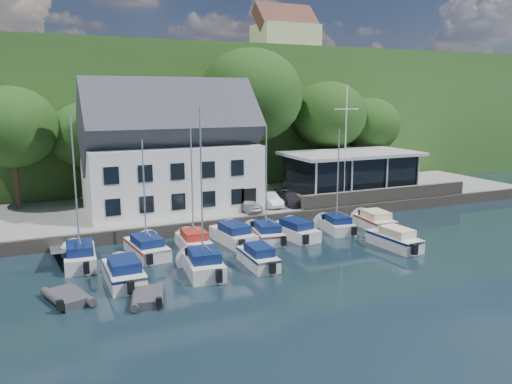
% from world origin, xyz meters
% --- Properties ---
extents(ground, '(180.00, 180.00, 0.00)m').
position_xyz_m(ground, '(0.00, 0.00, 0.00)').
color(ground, black).
rests_on(ground, ground).
extents(quay, '(60.00, 13.00, 1.00)m').
position_xyz_m(quay, '(0.00, 17.50, 0.50)').
color(quay, gray).
rests_on(quay, ground).
extents(quay_face, '(60.00, 0.30, 1.00)m').
position_xyz_m(quay_face, '(0.00, 11.00, 0.50)').
color(quay_face, '#60584D').
rests_on(quay_face, ground).
extents(hillside, '(160.00, 75.00, 16.00)m').
position_xyz_m(hillside, '(0.00, 62.00, 8.00)').
color(hillside, '#284A1B').
rests_on(hillside, ground).
extents(field_patch, '(50.00, 30.00, 0.30)m').
position_xyz_m(field_patch, '(8.00, 70.00, 16.15)').
color(field_patch, '#5C6532').
rests_on(field_patch, hillside).
extents(farmhouse, '(10.40, 7.00, 8.20)m').
position_xyz_m(farmhouse, '(22.00, 52.00, 20.10)').
color(farmhouse, beige).
rests_on(farmhouse, hillside).
extents(harbor_building, '(14.40, 8.20, 8.70)m').
position_xyz_m(harbor_building, '(-7.00, 16.50, 5.35)').
color(harbor_building, white).
rests_on(harbor_building, quay).
extents(club_pavilion, '(13.20, 7.20, 4.10)m').
position_xyz_m(club_pavilion, '(11.00, 16.00, 3.05)').
color(club_pavilion, black).
rests_on(club_pavilion, quay).
extents(seawall, '(18.00, 0.50, 1.20)m').
position_xyz_m(seawall, '(12.00, 11.40, 1.60)').
color(seawall, '#60584D').
rests_on(seawall, quay).
extents(gangway, '(1.20, 6.00, 1.40)m').
position_xyz_m(gangway, '(-16.50, 9.00, 0.00)').
color(gangway, silver).
rests_on(gangway, ground).
extents(car_silver, '(2.03, 3.73, 1.20)m').
position_xyz_m(car_silver, '(-1.55, 12.89, 1.60)').
color(car_silver, silver).
rests_on(car_silver, quay).
extents(car_white, '(1.34, 3.71, 1.22)m').
position_xyz_m(car_white, '(1.01, 13.81, 1.61)').
color(car_white, silver).
rests_on(car_white, quay).
extents(car_dgrey, '(1.81, 4.06, 1.16)m').
position_xyz_m(car_dgrey, '(2.95, 13.61, 1.58)').
color(car_dgrey, '#29282D').
rests_on(car_dgrey, quay).
extents(car_blue, '(2.01, 3.70, 1.20)m').
position_xyz_m(car_blue, '(6.38, 13.20, 1.60)').
color(car_blue, '#304093').
rests_on(car_blue, quay).
extents(flagpole, '(2.52, 0.20, 10.49)m').
position_xyz_m(flagpole, '(8.21, 12.95, 6.25)').
color(flagpole, white).
rests_on(flagpole, quay).
extents(tree_0, '(7.62, 7.62, 10.41)m').
position_xyz_m(tree_0, '(-19.14, 21.82, 6.20)').
color(tree_0, black).
rests_on(tree_0, quay).
extents(tree_1, '(6.59, 6.59, 9.01)m').
position_xyz_m(tree_1, '(-13.22, 22.79, 5.50)').
color(tree_1, black).
rests_on(tree_1, quay).
extents(tree_2, '(7.92, 7.92, 10.82)m').
position_xyz_m(tree_2, '(-1.92, 22.34, 6.41)').
color(tree_2, black).
rests_on(tree_2, quay).
extents(tree_3, '(10.45, 10.45, 14.28)m').
position_xyz_m(tree_3, '(2.80, 21.93, 8.14)').
color(tree_3, black).
rests_on(tree_3, quay).
extents(tree_4, '(8.13, 8.13, 11.10)m').
position_xyz_m(tree_4, '(11.97, 21.86, 6.55)').
color(tree_4, black).
rests_on(tree_4, quay).
extents(tree_5, '(6.82, 6.82, 9.32)m').
position_xyz_m(tree_5, '(17.58, 22.01, 5.66)').
color(tree_5, black).
rests_on(tree_5, quay).
extents(boat_r1_0, '(2.41, 6.37, 9.01)m').
position_xyz_m(boat_r1_0, '(-15.39, 7.26, 4.51)').
color(boat_r1_0, silver).
rests_on(boat_r1_0, ground).
extents(boat_r1_1, '(2.84, 6.58, 8.55)m').
position_xyz_m(boat_r1_1, '(-11.13, 7.46, 4.27)').
color(boat_r1_1, silver).
rests_on(boat_r1_1, ground).
extents(boat_r1_2, '(2.15, 5.55, 8.56)m').
position_xyz_m(boat_r1_2, '(-7.84, 7.53, 4.28)').
color(boat_r1_2, silver).
rests_on(boat_r1_2, ground).
extents(boat_r1_3, '(2.72, 6.48, 1.49)m').
position_xyz_m(boat_r1_3, '(-4.74, 7.83, 0.75)').
color(boat_r1_3, silver).
rests_on(boat_r1_3, ground).
extents(boat_r1_4, '(2.84, 6.08, 8.54)m').
position_xyz_m(boat_r1_4, '(-2.29, 7.38, 4.27)').
color(boat_r1_4, silver).
rests_on(boat_r1_4, ground).
extents(boat_r1_5, '(2.85, 6.50, 1.44)m').
position_xyz_m(boat_r1_5, '(-0.01, 7.20, 0.72)').
color(boat_r1_5, silver).
rests_on(boat_r1_5, ground).
extents(boat_r1_6, '(2.74, 5.46, 8.21)m').
position_xyz_m(boat_r1_6, '(3.88, 7.42, 4.10)').
color(boat_r1_6, silver).
rests_on(boat_r1_6, ground).
extents(boat_r1_7, '(2.58, 5.98, 1.44)m').
position_xyz_m(boat_r1_7, '(7.28, 7.15, 0.72)').
color(boat_r1_7, silver).
rests_on(boat_r1_7, ground).
extents(boat_r2_0, '(2.13, 6.13, 1.50)m').
position_xyz_m(boat_r2_0, '(-13.36, 3.00, 0.75)').
color(boat_r2_0, silver).
rests_on(boat_r2_0, ground).
extents(boat_r2_1, '(2.75, 5.94, 9.56)m').
position_xyz_m(boat_r2_1, '(-8.75, 2.52, 4.78)').
color(boat_r2_1, silver).
rests_on(boat_r2_1, ground).
extents(boat_r2_2, '(1.76, 5.45, 1.41)m').
position_xyz_m(boat_r2_2, '(-5.14, 2.52, 0.70)').
color(boat_r2_2, silver).
rests_on(boat_r2_2, ground).
extents(boat_r2_4, '(2.29, 6.19, 1.51)m').
position_xyz_m(boat_r2_4, '(5.27, 2.11, 0.75)').
color(boat_r2_4, silver).
rests_on(boat_r2_4, ground).
extents(dinghy_0, '(2.68, 3.46, 0.71)m').
position_xyz_m(dinghy_0, '(-16.50, 1.38, 0.35)').
color(dinghy_0, '#35353A').
rests_on(dinghy_0, ground).
extents(dinghy_1, '(2.33, 3.17, 0.67)m').
position_xyz_m(dinghy_1, '(-12.68, -0.23, 0.33)').
color(dinghy_1, '#35353A').
rests_on(dinghy_1, ground).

